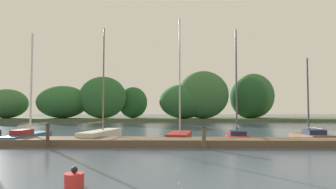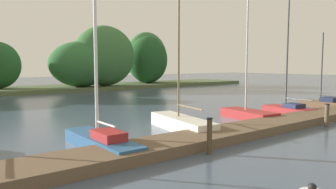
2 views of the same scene
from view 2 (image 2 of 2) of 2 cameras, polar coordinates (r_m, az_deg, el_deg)
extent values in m
cube|color=brown|center=(14.17, 15.11, -5.68)|extent=(24.26, 1.80, 0.35)
cube|color=#4C5B38|center=(37.51, -20.86, 0.92)|extent=(55.17, 8.00, 0.40)
ellipsoid|color=#386B38|center=(45.08, -3.75, 6.54)|extent=(6.37, 3.66, 6.85)
ellipsoid|color=#386B38|center=(37.98, -11.09, 6.68)|extent=(7.31, 5.29, 6.84)
ellipsoid|color=#2D6633|center=(36.87, -15.00, 5.18)|extent=(7.10, 5.31, 4.95)
ellipsoid|color=#1E4C23|center=(42.53, -3.58, 6.10)|extent=(5.41, 4.60, 6.09)
cube|color=#285684|center=(11.14, -11.59, -8.36)|extent=(1.04, 4.19, 0.43)
cube|color=#285684|center=(12.82, -15.26, -6.74)|extent=(0.55, 1.05, 0.37)
cube|color=maroon|center=(10.60, -10.39, -7.06)|extent=(0.75, 1.26, 0.28)
cylinder|color=silver|center=(11.13, -12.60, 8.19)|extent=(0.11, 0.11, 5.96)
cylinder|color=silver|center=(10.74, -10.97, -5.08)|extent=(0.09, 1.35, 0.07)
cube|color=silver|center=(13.90, 2.47, -5.21)|extent=(1.76, 4.19, 0.59)
cube|color=silver|center=(15.49, -0.94, -4.23)|extent=(0.74, 1.10, 0.50)
cylinder|color=#7F6647|center=(13.96, 1.89, 8.95)|extent=(0.09, 0.09, 6.26)
cylinder|color=#7F6647|center=(13.28, 3.75, -2.24)|extent=(0.43, 1.95, 0.06)
cube|color=maroon|center=(17.40, 13.98, -3.45)|extent=(1.66, 3.28, 0.46)
cube|color=maroon|center=(18.44, 10.94, -2.98)|extent=(0.78, 0.87, 0.39)
cylinder|color=#B7B7BC|center=(17.41, 13.72, 8.77)|extent=(0.09, 0.09, 6.94)
cube|color=maroon|center=(20.09, 20.40, -2.60)|extent=(1.56, 3.08, 0.37)
cube|color=maroon|center=(20.93, 17.57, -2.26)|extent=(0.75, 0.82, 0.32)
cube|color=#1E2847|center=(19.82, 21.26, -1.84)|extent=(1.00, 0.99, 0.24)
cylinder|color=#4C4C51|center=(20.06, 20.21, 6.96)|extent=(0.10, 0.10, 6.31)
cylinder|color=#4C4C51|center=(19.63, 21.89, -0.80)|extent=(0.32, 1.87, 0.08)
cube|color=brown|center=(23.90, 25.62, -1.53)|extent=(1.54, 2.87, 0.41)
cube|color=brown|center=(24.39, 22.89, -1.35)|extent=(0.79, 0.75, 0.35)
cube|color=#1E2847|center=(23.73, 26.43, -0.78)|extent=(1.07, 0.90, 0.27)
cylinder|color=#4C4C51|center=(23.83, 25.39, 4.40)|extent=(0.10, 0.10, 4.51)
cylinder|color=#4C4C51|center=(23.66, 26.76, -0.26)|extent=(0.17, 1.55, 0.06)
cylinder|color=#4C3D28|center=(10.38, 7.29, -7.36)|extent=(0.17, 0.17, 1.12)
cylinder|color=black|center=(10.26, 7.32, -4.19)|extent=(0.19, 0.19, 0.04)
cylinder|color=brown|center=(16.48, 26.10, -3.35)|extent=(0.19, 0.19, 1.01)
cylinder|color=black|center=(16.41, 26.18, -1.54)|extent=(0.22, 0.22, 0.04)
sphere|color=black|center=(6.78, 23.99, -14.65)|extent=(0.16, 0.16, 0.16)
camera|label=1|loc=(14.78, 76.17, -2.20)|focal=29.61mm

